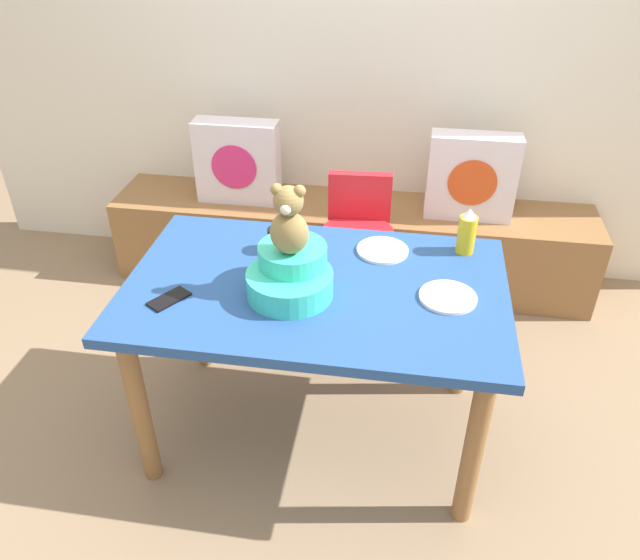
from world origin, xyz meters
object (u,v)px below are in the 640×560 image
(teddy_bear, at_px, (289,222))
(highchair, at_px, (358,237))
(dinner_plate_far, at_px, (383,250))
(pillow_floral_right, at_px, (472,177))
(coffee_mug, at_px, (279,240))
(ketchup_bottle, at_px, (467,232))
(cell_phone, at_px, (169,299))
(pillow_floral_left, at_px, (238,162))
(dining_table, at_px, (316,307))
(infant_seat_teal, at_px, (291,274))
(dinner_plate_near, at_px, (448,297))

(teddy_bear, bearing_deg, highchair, 78.79)
(dinner_plate_far, bearing_deg, pillow_floral_right, 66.58)
(coffee_mug, bearing_deg, ketchup_bottle, 8.36)
(teddy_bear, bearing_deg, cell_phone, -163.97)
(pillow_floral_right, distance_m, dinner_plate_far, 0.97)
(pillow_floral_left, bearing_deg, cell_phone, -84.62)
(pillow_floral_right, relative_size, dinner_plate_far, 2.20)
(dinner_plate_far, relative_size, cell_phone, 1.39)
(highchair, relative_size, teddy_bear, 3.16)
(pillow_floral_left, distance_m, dining_table, 1.30)
(dining_table, relative_size, cell_phone, 9.46)
(infant_seat_teal, bearing_deg, cell_phone, -163.90)
(pillow_floral_right, xyz_separation_m, cell_phone, (-1.09, -1.33, 0.06))
(ketchup_bottle, bearing_deg, infant_seat_teal, -148.89)
(highchair, distance_m, cell_phone, 1.09)
(dinner_plate_far, bearing_deg, teddy_bear, -133.01)
(pillow_floral_right, distance_m, infant_seat_teal, 1.40)
(dinner_plate_far, distance_m, cell_phone, 0.83)
(pillow_floral_left, relative_size, infant_seat_teal, 1.33)
(pillow_floral_left, bearing_deg, ketchup_bottle, -36.46)
(highchair, xyz_separation_m, ketchup_bottle, (0.45, -0.43, 0.31))
(infant_seat_teal, bearing_deg, dining_table, 37.21)
(highchair, bearing_deg, dinner_plate_near, -62.91)
(dining_table, height_order, highchair, highchair)
(dinner_plate_far, bearing_deg, infant_seat_teal, -133.06)
(ketchup_bottle, height_order, dinner_plate_near, ketchup_bottle)
(pillow_floral_left, distance_m, ketchup_bottle, 1.43)
(pillow_floral_right, relative_size, infant_seat_teal, 1.33)
(dinner_plate_near, bearing_deg, coffee_mug, 160.90)
(pillow_floral_right, height_order, cell_phone, pillow_floral_right)
(pillow_floral_left, distance_m, infant_seat_teal, 1.33)
(ketchup_bottle, bearing_deg, dining_table, -149.85)
(dining_table, xyz_separation_m, teddy_bear, (-0.08, -0.06, 0.38))
(pillow_floral_right, relative_size, cell_phone, 3.06)
(pillow_floral_right, distance_m, teddy_bear, 1.43)
(pillow_floral_right, bearing_deg, teddy_bear, -119.45)
(teddy_bear, distance_m, coffee_mug, 0.36)
(highchair, bearing_deg, pillow_floral_right, 38.31)
(pillow_floral_right, bearing_deg, highchair, -141.69)
(teddy_bear, bearing_deg, dinner_plate_far, 46.99)
(highchair, bearing_deg, ketchup_bottle, -43.35)
(highchair, relative_size, infant_seat_teal, 2.39)
(dinner_plate_near, bearing_deg, ketchup_bottle, 78.48)
(ketchup_bottle, distance_m, dinner_plate_far, 0.33)
(teddy_bear, relative_size, ketchup_bottle, 1.35)
(pillow_floral_left, distance_m, pillow_floral_right, 1.21)
(teddy_bear, relative_size, cell_phone, 1.74)
(pillow_floral_left, distance_m, dinner_plate_far, 1.22)
(dining_table, distance_m, cell_phone, 0.53)
(dining_table, bearing_deg, pillow_floral_left, 117.82)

